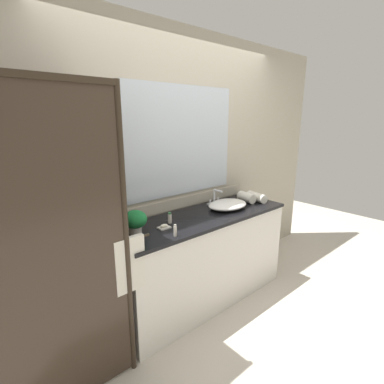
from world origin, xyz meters
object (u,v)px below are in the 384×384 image
faucet (215,199)px  rolled_towel_middle (247,197)px  potted_plant (135,220)px  soap_dish (164,227)px  amenity_bottle_body_wash (170,218)px  sink_basin (228,205)px  rolled_towel_near_edge (257,197)px  amenity_bottle_shampoo (175,231)px

faucet → rolled_towel_middle: bearing=-26.5°
faucet → potted_plant: size_ratio=0.89×
soap_dish → rolled_towel_middle: rolled_towel_middle is taller
amenity_bottle_body_wash → rolled_towel_middle: size_ratio=0.49×
sink_basin → rolled_towel_near_edge: rolled_towel_near_edge is taller
amenity_bottle_body_wash → rolled_towel_near_edge: (1.13, -0.07, 0.00)m
sink_basin → rolled_towel_middle: size_ratio=2.20×
sink_basin → amenity_bottle_body_wash: (-0.70, 0.04, 0.01)m
amenity_bottle_shampoo → rolled_towel_middle: 1.18m
sink_basin → soap_dish: size_ratio=4.39×
sink_basin → rolled_towel_near_edge: size_ratio=1.78×
faucet → amenity_bottle_body_wash: faucet is taller
faucet → rolled_towel_near_edge: 0.49m
amenity_bottle_body_wash → amenity_bottle_shampoo: amenity_bottle_body_wash is taller
soap_dish → rolled_towel_middle: bearing=2.5°
amenity_bottle_body_wash → potted_plant: bearing=-178.8°
faucet → rolled_towel_middle: size_ratio=0.85×
rolled_towel_near_edge → soap_dish: bearing=179.8°
amenity_bottle_body_wash → amenity_bottle_shampoo: bearing=-118.1°
amenity_bottle_shampoo → rolled_towel_middle: bearing=11.5°
faucet → amenity_bottle_shampoo: bearing=-154.4°
potted_plant → soap_dish: 0.26m
rolled_towel_near_edge → faucet: bearing=153.7°
sink_basin → soap_dish: sink_basin is taller
amenity_bottle_shampoo → rolled_towel_near_edge: bearing=8.2°
faucet → soap_dish: faucet is taller
soap_dish → amenity_bottle_body_wash: 0.13m
sink_basin → faucet: bearing=90.0°
sink_basin → soap_dish: (-0.81, -0.03, -0.02)m
faucet → amenity_bottle_body_wash: size_ratio=1.75×
potted_plant → amenity_bottle_body_wash: (0.34, 0.01, -0.06)m
potted_plant → faucet: bearing=8.2°
faucet → rolled_towel_near_edge: faucet is taller
rolled_towel_near_edge → rolled_towel_middle: (-0.11, 0.05, 0.01)m
sink_basin → amenity_bottle_shampoo: (-0.83, -0.21, 0.01)m
sink_basin → rolled_towel_near_edge: 0.44m
sink_basin → amenity_bottle_body_wash: amenity_bottle_body_wash is taller
rolled_towel_near_edge → amenity_bottle_shampoo: bearing=-171.8°
potted_plant → amenity_bottle_body_wash: potted_plant is taller
sink_basin → rolled_towel_near_edge: (0.44, -0.03, 0.01)m
potted_plant → rolled_towel_near_edge: (1.47, -0.07, -0.06)m
sink_basin → amenity_bottle_shampoo: size_ratio=4.61×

